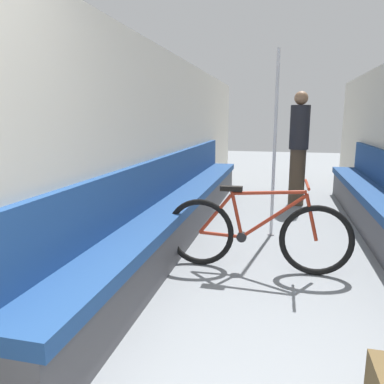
{
  "coord_description": "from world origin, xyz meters",
  "views": [
    {
      "loc": [
        -0.02,
        -0.78,
        1.39
      ],
      "look_at": [
        -1.01,
        3.37,
        0.54
      ],
      "focal_mm": 35.0,
      "sensor_mm": 36.0,
      "label": 1
    }
  ],
  "objects_px": {
    "bench_seat_row_left": "(181,207)",
    "passenger_standing": "(299,147)",
    "bicycle": "(256,234)",
    "grab_pole_near": "(275,148)"
  },
  "relations": [
    {
      "from": "bicycle",
      "to": "grab_pole_near",
      "type": "relative_size",
      "value": 0.79
    },
    {
      "from": "grab_pole_near",
      "to": "bench_seat_row_left",
      "type": "bearing_deg",
      "value": -171.07
    },
    {
      "from": "bench_seat_row_left",
      "to": "passenger_standing",
      "type": "bearing_deg",
      "value": 53.44
    },
    {
      "from": "bicycle",
      "to": "passenger_standing",
      "type": "relative_size",
      "value": 0.95
    },
    {
      "from": "passenger_standing",
      "to": "bench_seat_row_left",
      "type": "bearing_deg",
      "value": 152.5
    },
    {
      "from": "bicycle",
      "to": "grab_pole_near",
      "type": "distance_m",
      "value": 1.3
    },
    {
      "from": "bench_seat_row_left",
      "to": "passenger_standing",
      "type": "height_order",
      "value": "passenger_standing"
    },
    {
      "from": "grab_pole_near",
      "to": "bicycle",
      "type": "bearing_deg",
      "value": -95.97
    },
    {
      "from": "bench_seat_row_left",
      "to": "passenger_standing",
      "type": "relative_size",
      "value": 3.43
    },
    {
      "from": "bench_seat_row_left",
      "to": "bicycle",
      "type": "bearing_deg",
      "value": -44.2
    }
  ]
}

